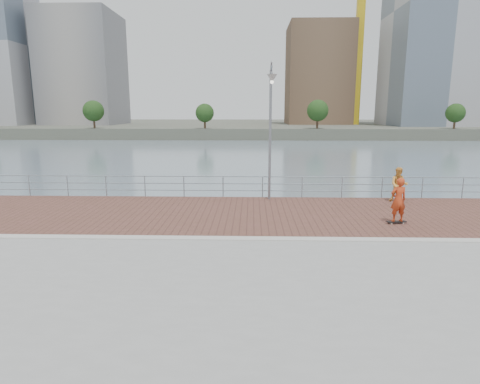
{
  "coord_description": "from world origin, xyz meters",
  "views": [
    {
      "loc": [
        0.44,
        -13.47,
        4.45
      ],
      "look_at": [
        0.0,
        2.0,
        1.3
      ],
      "focal_mm": 30.0,
      "sensor_mm": 36.0,
      "label": 1
    }
  ],
  "objects_px": {
    "guardrail": "(243,184)",
    "street_lamp": "(271,109)",
    "bystander": "(399,185)",
    "skateboarder": "(398,200)"
  },
  "relations": [
    {
      "from": "guardrail",
      "to": "bystander",
      "type": "bearing_deg",
      "value": -6.92
    },
    {
      "from": "street_lamp",
      "to": "skateboarder",
      "type": "relative_size",
      "value": 3.62
    },
    {
      "from": "guardrail",
      "to": "street_lamp",
      "type": "xyz_separation_m",
      "value": [
        1.36,
        -0.97,
        3.86
      ]
    },
    {
      "from": "guardrail",
      "to": "street_lamp",
      "type": "relative_size",
      "value": 6.1
    },
    {
      "from": "guardrail",
      "to": "street_lamp",
      "type": "height_order",
      "value": "street_lamp"
    },
    {
      "from": "guardrail",
      "to": "skateboarder",
      "type": "xyz_separation_m",
      "value": [
        6.27,
        -4.85,
        0.3
      ]
    },
    {
      "from": "skateboarder",
      "to": "bystander",
      "type": "distance_m",
      "value": 4.17
    },
    {
      "from": "street_lamp",
      "to": "bystander",
      "type": "relative_size",
      "value": 3.73
    },
    {
      "from": "guardrail",
      "to": "skateboarder",
      "type": "height_order",
      "value": "skateboarder"
    },
    {
      "from": "skateboarder",
      "to": "bystander",
      "type": "xyz_separation_m",
      "value": [
        1.43,
        3.92,
        -0.11
      ]
    }
  ]
}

